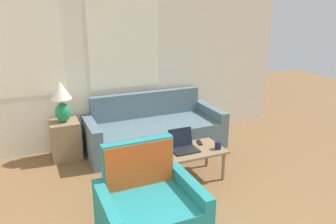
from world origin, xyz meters
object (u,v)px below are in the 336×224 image
Objects in this scene: coffee_table at (183,154)px; cup_navy at (218,145)px; armchair at (149,214)px; couch at (154,131)px; book_red at (161,152)px; table_lamp at (61,99)px; cup_yellow at (148,149)px; tv_remote at (200,142)px; laptop at (183,145)px.

cup_navy reaches higher than coffee_table.
coffee_table is at bearing 48.40° from armchair.
couch is 1.14m from book_red.
coffee_table is (0.80, 0.90, 0.07)m from armchair.
cup_navy is at bearing -39.37° from table_lamp.
armchair is 1.20m from coffee_table.
book_red is at bearing -39.31° from cup_yellow.
coffee_table is (-0.04, -1.12, 0.10)m from couch.
armchair is at bearing -147.57° from cup_navy.
couch is 3.60× the size of table_lamp.
book_red is 1.32× the size of tv_remote.
tv_remote is at bearing 116.24° from cup_navy.
laptop is at bearing 158.67° from cup_navy.
couch is at bearing -6.47° from table_lamp.
book_red is at bearing -171.49° from tv_remote.
armchair reaches higher than coffee_table.
book_red is at bearing -107.00° from couch.
table_lamp is at bearing 173.53° from couch.
table_lamp is (-1.31, 0.15, 0.64)m from couch.
tv_remote is (1.57, -1.14, -0.48)m from table_lamp.
cup_navy is (0.43, -0.12, 0.09)m from coffee_table.
armchair is 5.88× the size of tv_remote.
laptop is (-0.03, -1.08, 0.20)m from couch.
tv_remote is (0.30, 0.13, 0.06)m from coffee_table.
cup_navy is 0.28m from tv_remote.
couch reaches higher than coffee_table.
couch is 1.09m from cup_yellow.
armchair is 1.51m from tv_remote.
couch is at bearing 104.60° from tv_remote.
armchair is 1.46m from cup_navy.
book_red is 0.59m from tv_remote.
armchair is 1.13m from cup_yellow.
armchair reaches higher than book_red.
armchair reaches higher than laptop.
tv_remote is at bearing -35.96° from table_lamp.
book_red is (0.98, -1.23, -0.47)m from table_lamp.
book_red is (-0.33, -1.08, 0.16)m from couch.
table_lamp is at bearing 136.27° from laptop.
book_red is at bearing 179.28° from laptop.
table_lamp reaches higher than armchair.
armchair is (-0.84, -2.02, 0.03)m from couch.
table_lamp reaches higher than couch.
cup_yellow reaches higher than book_red.
tv_remote is at bearing 17.93° from laptop.
cup_navy reaches higher than book_red.
cup_yellow is (-0.42, 0.15, 0.09)m from coffee_table.
tv_remote is (0.72, -0.02, -0.03)m from cup_yellow.
armchair is 1.08m from book_red.
coffee_table is at bearing -45.02° from table_lamp.
laptop is at bearing 48.92° from armchair.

